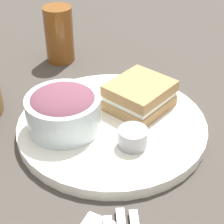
# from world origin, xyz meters

# --- Properties ---
(ground_plane) EXTENTS (4.00, 4.00, 0.00)m
(ground_plane) POSITION_xyz_m (0.00, 0.00, 0.00)
(ground_plane) COLOR #3D3833
(plate) EXTENTS (0.34, 0.34, 0.02)m
(plate) POSITION_xyz_m (0.00, 0.00, 0.01)
(plate) COLOR white
(plate) RESTS_ON ground_plane
(sandwich) EXTENTS (0.13, 0.12, 0.05)m
(sandwich) POSITION_xyz_m (0.06, -0.03, 0.05)
(sandwich) COLOR #A37A4C
(sandwich) RESTS_ON plate
(salad_bowl) EXTENTS (0.13, 0.13, 0.07)m
(salad_bowl) POSITION_xyz_m (-0.05, 0.07, 0.06)
(salad_bowl) COLOR silver
(salad_bowl) RESTS_ON plate
(dressing_cup) EXTENTS (0.05, 0.05, 0.03)m
(dressing_cup) POSITION_xyz_m (-0.04, -0.06, 0.04)
(dressing_cup) COLOR #99999E
(dressing_cup) RESTS_ON plate
(orange_wedge) EXTENTS (0.04, 0.04, 0.04)m
(orange_wedge) POSITION_xyz_m (0.03, 0.09, 0.04)
(orange_wedge) COLOR orange
(orange_wedge) RESTS_ON plate
(drink_glass) EXTENTS (0.07, 0.07, 0.13)m
(drink_glass) POSITION_xyz_m (0.19, 0.23, 0.06)
(drink_glass) COLOR brown
(drink_glass) RESTS_ON ground_plane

